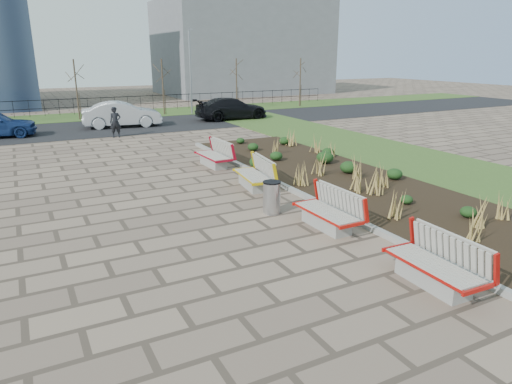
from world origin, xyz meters
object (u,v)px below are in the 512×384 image
bench_a (434,262)px  car_black (232,108)px  car_silver (122,114)px  litter_bin (272,198)px  lamp_east (190,73)px  bench_b (327,210)px  bench_c (253,174)px  bench_d (213,154)px  pedestrian (115,122)px

bench_a → car_black: size_ratio=0.41×
car_silver → bench_a: bearing=-169.8°
litter_bin → lamp_east: bearing=75.7°
bench_b → car_black: car_black is taller
bench_c → lamp_east: 20.65m
litter_bin → car_black: car_black is taller
bench_b → bench_c: size_ratio=1.00×
bench_c → litter_bin: (-0.70, -2.55, -0.04)m
lamp_east → bench_a: bearing=-100.3°
bench_d → pedestrian: size_ratio=1.27×
lamp_east → car_silver: bearing=-145.2°
bench_b → bench_c: 4.22m
car_silver → car_black: car_silver is taller
car_silver → pedestrian: bearing=170.5°
car_silver → lamp_east: (6.05, 4.20, 2.25)m
bench_b → bench_d: 7.73m
bench_b → car_black: (6.41, 19.93, 0.26)m
bench_b → litter_bin: bearing=111.9°
bench_a → bench_d: (0.00, 11.24, 0.00)m
bench_a → car_silver: (-1.05, 23.41, 0.29)m
litter_bin → pedestrian: (-1.44, 14.72, 0.37)m
bench_c → car_silver: car_silver is taller
bench_b → car_silver: car_silver is taller
bench_c → pedestrian: pedestrian is taller
litter_bin → car_silver: car_silver is taller
bench_c → bench_d: bearing=97.7°
car_silver → lamp_east: 7.70m
bench_d → car_silver: bearing=92.6°
bench_b → lamp_east: lamp_east is taller
bench_a → bench_d: 11.24m
lamp_east → bench_d: bearing=-107.0°
pedestrian → lamp_east: (7.13, 7.71, 2.21)m
car_silver → litter_bin: bearing=-171.3°
bench_b → pedestrian: (-2.13, 16.39, 0.33)m
lamp_east → litter_bin: bearing=-104.3°
bench_b → pedestrian: pedestrian is taller
pedestrian → bench_d: bearing=-70.1°
bench_c → car_silver: (-1.05, 15.68, 0.29)m
car_silver → bench_b: bearing=-169.4°
pedestrian → car_silver: pedestrian is taller
bench_a → car_black: car_black is taller
bench_c → car_black: size_ratio=0.41×
car_silver → bench_d: bearing=-167.5°
bench_d → car_silver: car_silver is taller
bench_b → car_black: 20.93m
bench_b → litter_bin: size_ratio=2.28×
bench_c → bench_b: bearing=-82.3°
bench_d → car_black: bearing=60.0°
bench_d → lamp_east: (5.00, 16.37, 2.54)m
pedestrian → lamp_east: bearing=53.3°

